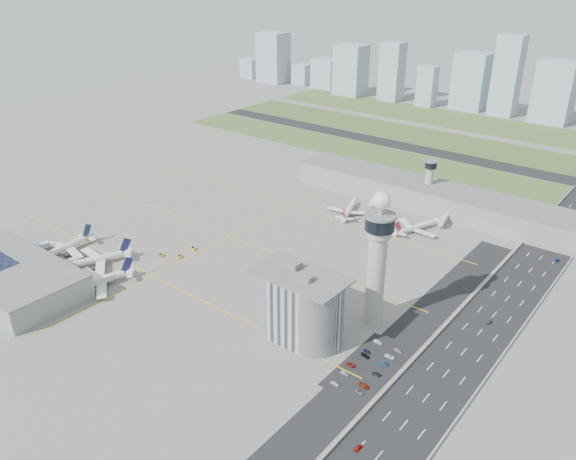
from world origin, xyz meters
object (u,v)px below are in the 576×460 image
Objects in this scene: car_lot_11 at (398,351)px; car_lot_5 at (378,342)px; car_lot_8 at (377,374)px; car_lot_9 at (384,364)px; tug_1 at (161,255)px; car_lot_1 at (345,373)px; airplane_near_b at (92,256)px; car_lot_10 at (390,357)px; jet_bridge_far_0 at (378,199)px; tug_0 at (85,239)px; airplane_far_b at (417,223)px; car_lot_2 at (351,365)px; car_hw_2 at (556,261)px; car_lot_0 at (335,384)px; car_hw_4 at (557,218)px; tug_5 at (408,225)px; tug_2 at (179,257)px; jet_bridge_far_1 at (446,218)px; car_lot_3 at (365,356)px; tug_3 at (193,248)px; car_hw_1 at (489,322)px; admin_building at (300,305)px; tug_4 at (374,235)px; airplane_far_a at (349,207)px; jet_bridge_near_0 at (25,253)px; control_tower at (377,254)px; car_lot_6 at (359,392)px; car_lot_4 at (367,351)px; airplane_near_c at (92,277)px; jet_bridge_near_2 at (87,288)px; secondary_tower at (429,179)px.

car_lot_5 is at bearing 95.76° from car_lot_11.
car_lot_9 reaches higher than car_lot_8.
tug_1 reaches higher than car_lot_1.
airplane_near_b is 36.77m from tug_1.
jet_bridge_far_0 is at bearing 27.89° from car_lot_10.
tug_0 reaches higher than car_lot_1.
car_lot_2 is (38.10, -134.37, -4.54)m from airplane_far_b.
car_lot_8 is 148.60m from car_hw_2.
car_lot_0 is 1.09× the size of car_hw_4.
tug_5 is 0.83× the size of car_hw_4.
car_hw_4 is (151.54, 189.15, -0.26)m from tug_2.
jet_bridge_far_1 is at bearing 108.33° from tug_1.
tug_3 is at bearing 89.95° from car_lot_3.
airplane_far_b reaches higher than car_hw_1.
tug_4 is (-25.19, 107.13, -14.39)m from admin_building.
car_lot_5 is at bearing -161.67° from airplane_far_a.
tug_0 is 200.08m from car_lot_11.
car_lot_8 is (66.66, -109.59, -0.31)m from tug_4.
airplane_far_b is 9.27× the size of car_lot_5.
jet_bridge_near_0 is 202.24m from tug_4.
car_lot_5 is 0.93× the size of car_lot_11.
car_lot_1 is at bearing -71.59° from tug_2.
jet_bridge_near_0 is 3.05× the size of car_lot_10.
car_lot_9 is (56.22, -128.29, -0.23)m from tug_5.
control_tower reaches higher than car_lot_8.
airplane_near_b reaches higher than car_hw_2.
airplane_far_a is at bearing 178.92° from tug_4.
airplane_far_b is 29.02m from tug_4.
car_lot_10 reaches higher than car_lot_8.
airplane_far_b is at bearing 28.63° from car_lot_6.
car_lot_4 is (10.65, -22.21, -34.47)m from control_tower.
airplane_far_b is (98.96, 164.23, -0.74)m from airplane_near_c.
car_lot_2 is 209.38m from car_hw_4.
jet_bridge_far_0 reaches higher than car_lot_6.
airplane_far_b is 10.54× the size of tug_0.
airplane_far_a reaches higher than car_hw_4.
tug_1 is 137.01m from car_lot_2.
control_tower is 22.02× the size of tug_5.
airplane_far_b is 134.33m from car_lot_9.
car_lot_6 is (148.48, 18.30, -5.30)m from airplane_near_c.
car_hw_1 is (43.48, 31.40, -34.46)m from control_tower.
tug_1 is 127.21m from tug_4.
jet_bridge_near_2 is 1.00× the size of jet_bridge_far_1.
car_lot_0 is (53.50, -189.80, -18.14)m from secondary_tower.
control_tower is 42.37m from car_lot_4.
airplane_near_c is 2.98× the size of jet_bridge_near_0.
airplane_far_a is at bearing -164.18° from car_hw_2.
jet_bridge_far_0 is at bearing -164.48° from car_hw_4.
admin_building is 44.07m from car_lot_8.
car_lot_0 is 0.98× the size of car_lot_5.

